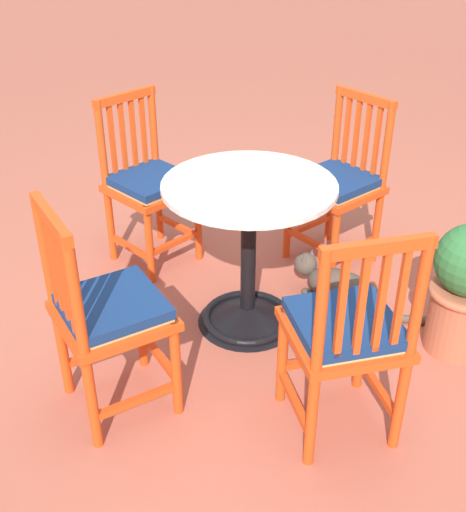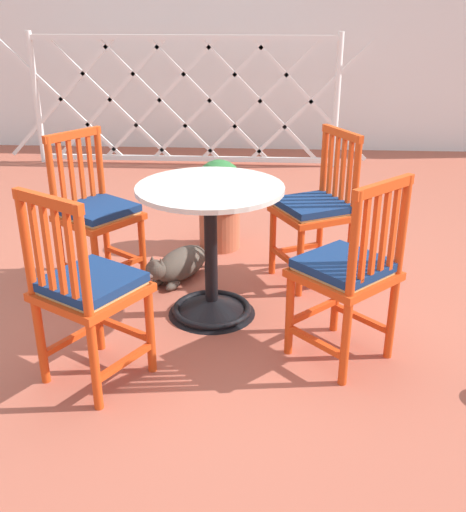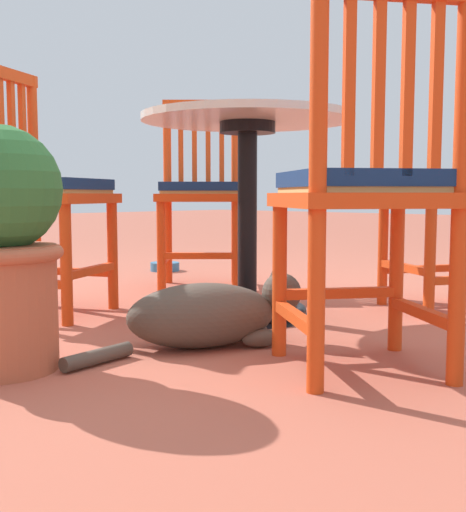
# 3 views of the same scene
# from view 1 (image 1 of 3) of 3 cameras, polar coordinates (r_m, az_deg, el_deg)

# --- Properties ---
(ground_plane) EXTENTS (24.00, 24.00, 0.00)m
(ground_plane) POSITION_cam_1_polar(r_m,az_deg,el_deg) (3.12, 2.99, -5.49)
(ground_plane) COLOR #AD5642
(cafe_table) EXTENTS (0.76, 0.76, 0.73)m
(cafe_table) POSITION_cam_1_polar(r_m,az_deg,el_deg) (2.92, 1.37, -1.41)
(cafe_table) COLOR black
(cafe_table) RESTS_ON ground_plane
(orange_chair_by_planter) EXTENTS (0.56, 0.56, 0.91)m
(orange_chair_by_planter) POSITION_cam_1_polar(r_m,az_deg,el_deg) (3.43, 9.49, 6.34)
(orange_chair_by_planter) COLOR #D64214
(orange_chair_by_planter) RESTS_ON ground_plane
(orange_chair_at_corner) EXTENTS (0.55, 0.55, 0.91)m
(orange_chair_at_corner) POSITION_cam_1_polar(r_m,az_deg,el_deg) (3.41, -7.58, 6.39)
(orange_chair_at_corner) COLOR #D64214
(orange_chair_at_corner) RESTS_ON ground_plane
(orange_chair_near_fence) EXTENTS (0.57, 0.57, 0.91)m
(orange_chair_near_fence) POSITION_cam_1_polar(r_m,az_deg,el_deg) (2.42, -11.27, -5.16)
(orange_chair_near_fence) COLOR #D64214
(orange_chair_near_fence) RESTS_ON ground_plane
(orange_chair_facing_out) EXTENTS (0.54, 0.54, 0.91)m
(orange_chair_facing_out) POSITION_cam_1_polar(r_m,az_deg,el_deg) (2.31, 10.18, -6.95)
(orange_chair_facing_out) COLOR #D64214
(orange_chair_facing_out) RESTS_ON ground_plane
(tabby_cat) EXTENTS (0.39, 0.72, 0.23)m
(tabby_cat) POSITION_cam_1_polar(r_m,az_deg,el_deg) (3.19, 9.59, -2.88)
(tabby_cat) COLOR #4C4238
(tabby_cat) RESTS_ON ground_plane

